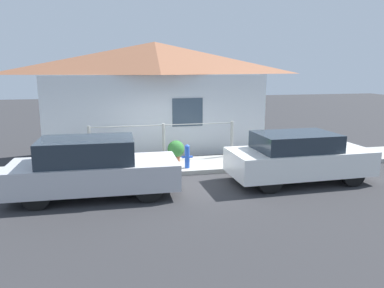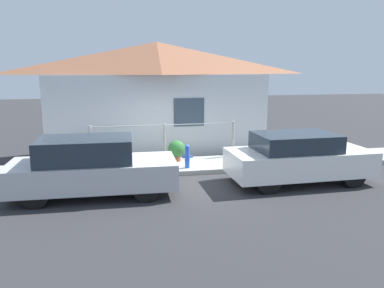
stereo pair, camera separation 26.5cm
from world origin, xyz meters
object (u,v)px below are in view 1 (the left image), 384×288
fire_hydrant (187,156)px  potted_plant_near_hydrant (176,149)px  car_right (298,157)px  potted_plant_by_fence (115,154)px  car_left (93,168)px

fire_hydrant → potted_plant_near_hydrant: fire_hydrant is taller
car_right → fire_hydrant: car_right is taller
car_right → potted_plant_by_fence: (-5.00, 2.75, -0.27)m
potted_plant_by_fence → car_left: bearing=-102.5°
potted_plant_near_hydrant → potted_plant_by_fence: potted_plant_near_hydrant is taller
potted_plant_near_hydrant → potted_plant_by_fence: (-1.96, 0.21, -0.09)m
car_left → potted_plant_near_hydrant: bearing=46.3°
car_left → potted_plant_by_fence: size_ratio=7.40×
car_left → fire_hydrant: car_left is taller
potted_plant_near_hydrant → car_right: bearing=-39.8°
car_right → fire_hydrant: (-2.86, 1.63, -0.19)m
car_right → potted_plant_near_hydrant: car_right is taller
car_left → fire_hydrant: bearing=32.2°
potted_plant_by_fence → fire_hydrant: bearing=-27.4°
car_left → potted_plant_by_fence: (0.61, 2.75, -0.29)m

